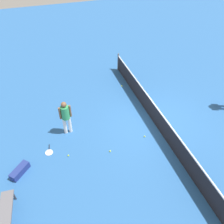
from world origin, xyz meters
name	(u,v)px	position (x,y,z in m)	size (l,w,h in m)	color
ground_plane	(153,122)	(0.00, 0.00, 0.00)	(40.00, 40.00, 0.00)	#265693
court_net	(155,114)	(0.00, 0.00, 0.50)	(10.09, 0.09, 1.07)	#4C4C51
player_near_side	(66,115)	(-0.59, -3.90, 1.01)	(0.35, 0.52, 1.70)	white
tennis_racket_near_player	(49,152)	(0.30, -4.87, 0.01)	(0.60, 0.35, 0.03)	white
tennis_ball_near_player	(122,86)	(-3.18, -0.42, 0.03)	(0.07, 0.07, 0.07)	#C6E033
tennis_ball_by_net	(110,151)	(1.05, -2.48, 0.03)	(0.07, 0.07, 0.07)	#C6E033
tennis_ball_midcourt	(68,155)	(0.74, -4.14, 0.03)	(0.07, 0.07, 0.07)	#C6E033
tennis_ball_baseline	(145,136)	(0.75, -0.79, 0.03)	(0.07, 0.07, 0.07)	#C6E033
courtside_bench	(6,213)	(2.65, -6.38, 0.42)	(1.53, 0.52, 0.48)	#595960
equipment_bag	(21,170)	(0.94, -5.97, 0.14)	(0.77, 0.76, 0.28)	navy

